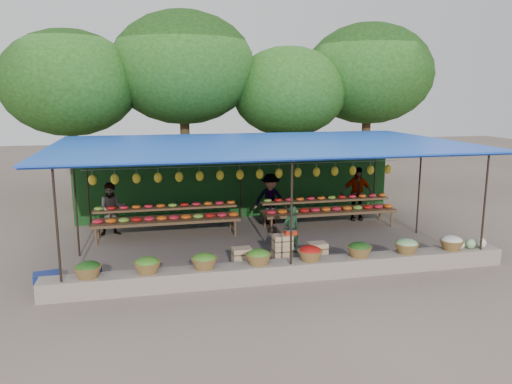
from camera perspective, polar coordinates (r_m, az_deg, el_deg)
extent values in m
plane|color=brown|center=(13.97, 0.52, -5.92)|extent=(60.00, 60.00, 0.00)
cube|color=slate|center=(11.39, 3.75, -8.93)|extent=(10.60, 0.55, 0.40)
cylinder|color=black|center=(10.59, -21.74, -4.47)|extent=(0.05, 0.05, 2.80)
cylinder|color=black|center=(10.90, 4.06, -3.25)|extent=(0.05, 0.05, 2.80)
cylinder|color=black|center=(13.09, 24.62, -1.80)|extent=(0.05, 0.05, 2.80)
cylinder|color=black|center=(13.38, -19.90, -1.18)|extent=(0.05, 0.05, 2.80)
cylinder|color=black|center=(15.44, 18.14, 0.51)|extent=(0.05, 0.05, 2.80)
cylinder|color=black|center=(16.21, -18.70, 0.97)|extent=(0.05, 0.05, 2.80)
cylinder|color=black|center=(16.41, -1.80, 1.68)|extent=(0.05, 0.05, 2.80)
cylinder|color=black|center=(17.95, 13.43, 2.20)|extent=(0.05, 0.05, 2.80)
cube|color=blue|center=(13.42, 0.54, 5.58)|extent=(10.80, 6.60, 0.04)
cube|color=blue|center=(11.51, 2.84, 3.73)|extent=(10.80, 2.19, 0.26)
cube|color=blue|center=(15.38, -1.19, 5.63)|extent=(10.80, 2.19, 0.26)
cylinder|color=#959499|center=(14.87, -0.71, 3.11)|extent=(9.60, 0.01, 0.01)
ellipsoid|color=yellow|center=(14.65, -18.18, 1.32)|extent=(0.23, 0.17, 0.30)
ellipsoid|color=yellow|center=(14.61, -15.84, 1.42)|extent=(0.23, 0.17, 0.30)
ellipsoid|color=yellow|center=(14.59, -13.49, 1.53)|extent=(0.23, 0.17, 0.30)
ellipsoid|color=yellow|center=(14.59, -11.14, 1.63)|extent=(0.23, 0.17, 0.30)
ellipsoid|color=yellow|center=(14.62, -8.79, 1.73)|extent=(0.23, 0.17, 0.30)
ellipsoid|color=yellow|center=(14.67, -6.45, 1.82)|extent=(0.23, 0.17, 0.30)
ellipsoid|color=yellow|center=(14.75, -4.13, 1.91)|extent=(0.23, 0.17, 0.30)
ellipsoid|color=yellow|center=(14.85, -1.84, 2.00)|extent=(0.23, 0.17, 0.30)
ellipsoid|color=yellow|center=(14.97, 0.42, 2.08)|extent=(0.23, 0.17, 0.30)
ellipsoid|color=yellow|center=(15.12, 2.63, 2.16)|extent=(0.23, 0.17, 0.30)
ellipsoid|color=yellow|center=(15.29, 4.80, 2.23)|extent=(0.23, 0.17, 0.30)
ellipsoid|color=yellow|center=(15.48, 6.92, 2.30)|extent=(0.23, 0.17, 0.30)
ellipsoid|color=yellow|center=(15.69, 8.99, 2.36)|extent=(0.23, 0.17, 0.30)
ellipsoid|color=yellow|center=(15.92, 11.00, 2.42)|extent=(0.23, 0.17, 0.30)
ellipsoid|color=yellow|center=(16.17, 12.94, 2.48)|extent=(0.23, 0.17, 0.30)
ellipsoid|color=yellow|center=(16.44, 14.83, 2.53)|extent=(0.23, 0.17, 0.30)
ellipsoid|color=#1F4D14|center=(10.89, -18.70, -8.13)|extent=(0.52, 0.52, 0.23)
ellipsoid|color=#3F7920|center=(10.82, -12.32, -7.91)|extent=(0.52, 0.52, 0.23)
ellipsoid|color=#3F7920|center=(10.89, -5.94, -7.59)|extent=(0.52, 0.52, 0.23)
ellipsoid|color=#3F7920|center=(11.08, 0.28, -7.18)|extent=(0.52, 0.52, 0.23)
ellipsoid|color=#A3110D|center=(11.40, 6.21, -6.72)|extent=(0.52, 0.52, 0.23)
ellipsoid|color=#1F4D14|center=(11.83, 11.75, -6.22)|extent=(0.52, 0.52, 0.23)
ellipsoid|color=#83B772|center=(12.37, 16.84, -5.71)|extent=(0.52, 0.52, 0.23)
ellipsoid|color=beige|center=(12.99, 21.47, -5.20)|extent=(0.52, 0.52, 0.23)
cube|color=#1C4E1C|center=(16.68, -1.97, 1.31)|extent=(10.60, 0.06, 2.50)
cylinder|color=#362213|center=(19.06, -20.06, 4.11)|extent=(0.36, 0.36, 3.97)
ellipsoid|color=#19370F|center=(18.95, -20.57, 11.57)|extent=(4.77, 4.77, 3.69)
cylinder|color=#362213|center=(19.35, -8.09, 5.54)|extent=(0.36, 0.36, 4.48)
ellipsoid|color=#19370F|center=(19.28, -8.33, 13.85)|extent=(5.39, 5.39, 4.17)
cylinder|color=#362213|center=(19.83, 3.64, 4.65)|extent=(0.36, 0.36, 3.71)
ellipsoid|color=#19370F|center=(19.70, 3.73, 11.36)|extent=(4.47, 4.47, 3.45)
cylinder|color=#362213|center=(21.41, 12.42, 5.75)|extent=(0.36, 0.36, 4.35)
ellipsoid|color=#19370F|center=(21.34, 12.73, 13.04)|extent=(5.24, 5.24, 4.05)
cube|color=#4F301F|center=(14.75, -10.16, -3.16)|extent=(4.20, 0.95, 0.08)
cube|color=#4F301F|center=(14.98, -10.26, -1.84)|extent=(4.20, 0.35, 0.06)
cylinder|color=#4F301F|center=(14.48, -17.80, -4.82)|extent=(0.06, 0.06, 0.50)
cylinder|color=#4F301F|center=(14.64, -2.39, -4.11)|extent=(0.06, 0.06, 0.50)
cylinder|color=#4F301F|center=(15.25, -17.56, -4.01)|extent=(0.06, 0.06, 0.50)
cylinder|color=#4F301F|center=(15.40, -2.93, -3.34)|extent=(0.06, 0.06, 0.50)
ellipsoid|color=red|center=(14.63, -17.61, -3.23)|extent=(0.31, 0.26, 0.13)
ellipsoid|color=olive|center=(15.00, -17.54, -1.81)|extent=(0.26, 0.22, 0.12)
ellipsoid|color=#CB4F12|center=(14.60, -16.24, -3.18)|extent=(0.31, 0.26, 0.13)
ellipsoid|color=#A3110D|center=(14.98, -16.20, -1.76)|extent=(0.26, 0.22, 0.12)
ellipsoid|color=olive|center=(14.58, -14.87, -3.12)|extent=(0.31, 0.26, 0.13)
ellipsoid|color=red|center=(14.96, -14.87, -1.70)|extent=(0.26, 0.22, 0.12)
ellipsoid|color=#A3110D|center=(14.57, -13.49, -3.07)|extent=(0.31, 0.26, 0.13)
ellipsoid|color=#CB4F12|center=(14.95, -13.53, -1.65)|extent=(0.26, 0.22, 0.12)
ellipsoid|color=red|center=(14.57, -12.11, -3.01)|extent=(0.31, 0.26, 0.13)
ellipsoid|color=red|center=(14.95, -12.18, -1.59)|extent=(0.26, 0.22, 0.12)
ellipsoid|color=#CB4F12|center=(14.58, -10.74, -2.95)|extent=(0.31, 0.26, 0.13)
ellipsoid|color=#CB4F12|center=(14.95, -10.84, -1.53)|extent=(0.26, 0.22, 0.12)
ellipsoid|color=red|center=(14.59, -9.36, -2.88)|extent=(0.31, 0.26, 0.13)
ellipsoid|color=olive|center=(14.97, -9.51, -1.47)|extent=(0.26, 0.22, 0.12)
ellipsoid|color=#CB4F12|center=(14.61, -7.99, -2.82)|extent=(0.31, 0.26, 0.13)
ellipsoid|color=#A3110D|center=(14.99, -8.17, -1.41)|extent=(0.26, 0.22, 0.12)
ellipsoid|color=olive|center=(14.65, -6.63, -2.76)|extent=(0.31, 0.26, 0.13)
ellipsoid|color=red|center=(15.02, -6.84, -1.35)|extent=(0.26, 0.22, 0.12)
ellipsoid|color=#A3110D|center=(14.69, -5.27, -2.69)|extent=(0.31, 0.26, 0.13)
ellipsoid|color=#CB4F12|center=(15.06, -5.52, -1.29)|extent=(0.26, 0.22, 0.12)
ellipsoid|color=red|center=(14.73, -3.92, -2.62)|extent=(0.31, 0.26, 0.13)
ellipsoid|color=red|center=(15.11, -4.20, -1.23)|extent=(0.26, 0.22, 0.12)
ellipsoid|color=#CB4F12|center=(14.79, -2.58, -2.55)|extent=(0.31, 0.26, 0.13)
ellipsoid|color=#CB4F12|center=(15.16, -2.89, -1.17)|extent=(0.26, 0.22, 0.12)
cube|color=#4F301F|center=(15.76, 8.31, -2.17)|extent=(4.20, 0.95, 0.08)
cube|color=#4F301F|center=(15.97, 7.95, -0.95)|extent=(4.20, 0.35, 0.06)
cylinder|color=#4F301F|center=(14.87, 1.79, -3.86)|extent=(0.06, 0.06, 0.50)
cylinder|color=#4F301F|center=(16.27, 15.22, -2.94)|extent=(0.06, 0.06, 0.50)
cylinder|color=#4F301F|center=(15.62, 1.05, -3.12)|extent=(0.06, 0.06, 0.50)
cylinder|color=#4F301F|center=(16.96, 13.96, -2.30)|extent=(0.06, 0.06, 0.50)
ellipsoid|color=red|center=(15.03, 1.74, -2.32)|extent=(0.31, 0.26, 0.13)
ellipsoid|color=olive|center=(15.39, 1.33, -0.96)|extent=(0.26, 0.22, 0.12)
ellipsoid|color=#CB4F12|center=(15.12, 3.03, -2.25)|extent=(0.31, 0.26, 0.13)
ellipsoid|color=#A3110D|center=(15.48, 2.58, -0.90)|extent=(0.26, 0.22, 0.12)
ellipsoid|color=olive|center=(15.22, 4.30, -2.18)|extent=(0.31, 0.26, 0.13)
ellipsoid|color=red|center=(15.58, 3.83, -0.84)|extent=(0.26, 0.22, 0.12)
ellipsoid|color=#A3110D|center=(15.32, 5.55, -2.11)|extent=(0.31, 0.26, 0.13)
ellipsoid|color=#CB4F12|center=(15.68, 5.05, -0.78)|extent=(0.26, 0.22, 0.12)
ellipsoid|color=red|center=(15.43, 6.78, -2.04)|extent=(0.31, 0.26, 0.13)
ellipsoid|color=red|center=(15.79, 6.26, -0.72)|extent=(0.26, 0.22, 0.12)
ellipsoid|color=#CB4F12|center=(15.55, 8.00, -1.97)|extent=(0.31, 0.26, 0.13)
ellipsoid|color=#CB4F12|center=(15.90, 7.45, -0.66)|extent=(0.26, 0.22, 0.12)
ellipsoid|color=red|center=(15.68, 9.20, -1.90)|extent=(0.31, 0.26, 0.13)
ellipsoid|color=olive|center=(16.03, 8.63, -0.60)|extent=(0.26, 0.22, 0.12)
ellipsoid|color=#CB4F12|center=(15.81, 10.37, -1.82)|extent=(0.31, 0.26, 0.13)
ellipsoid|color=#A3110D|center=(16.16, 9.79, -0.54)|extent=(0.26, 0.22, 0.12)
ellipsoid|color=olive|center=(15.95, 11.53, -1.75)|extent=(0.31, 0.26, 0.13)
ellipsoid|color=red|center=(16.29, 10.92, -0.49)|extent=(0.26, 0.22, 0.12)
ellipsoid|color=#A3110D|center=(16.09, 12.67, -1.68)|extent=(0.31, 0.26, 0.13)
ellipsoid|color=#CB4F12|center=(16.44, 12.04, -0.43)|extent=(0.26, 0.22, 0.12)
ellipsoid|color=red|center=(16.25, 13.78, -1.62)|extent=(0.31, 0.26, 0.13)
ellipsoid|color=red|center=(16.58, 13.14, -0.37)|extent=(0.26, 0.22, 0.12)
ellipsoid|color=#CB4F12|center=(16.40, 14.88, -1.55)|extent=(0.31, 0.26, 0.13)
ellipsoid|color=#CB4F12|center=(16.74, 14.22, -0.32)|extent=(0.26, 0.22, 0.12)
cube|color=tan|center=(12.03, -1.62, -8.17)|extent=(0.46, 0.35, 0.25)
cube|color=tan|center=(11.95, -1.63, -6.99)|extent=(0.46, 0.35, 0.25)
cube|color=tan|center=(12.25, 3.01, -7.81)|extent=(0.46, 0.35, 0.25)
cube|color=tan|center=(12.17, 3.02, -6.66)|extent=(0.46, 0.35, 0.25)
cube|color=tan|center=(12.09, 3.04, -5.48)|extent=(0.46, 0.35, 0.25)
cube|color=tan|center=(12.52, 7.01, -7.47)|extent=(0.46, 0.35, 0.25)
cube|color=tan|center=(12.44, 7.04, -6.33)|extent=(0.46, 0.35, 0.25)
cube|color=red|center=(12.10, 3.94, -4.60)|extent=(0.27, 0.24, 0.11)
cylinder|color=#959499|center=(12.08, 3.95, -4.29)|extent=(0.29, 0.29, 0.03)
cylinder|color=#959499|center=(12.06, 3.95, -3.89)|extent=(0.03, 0.03, 0.20)
imported|color=#193820|center=(13.04, 4.06, -4.31)|extent=(0.53, 0.42, 1.27)
imported|color=slate|center=(15.19, -16.11, -1.89)|extent=(0.83, 0.68, 1.58)
imported|color=slate|center=(15.87, 1.65, -0.81)|extent=(1.09, 0.68, 1.62)
imported|color=slate|center=(16.70, 11.45, -0.18)|extent=(1.09, 0.60, 1.76)
cube|color=navy|center=(12.01, -18.47, -8.74)|extent=(0.54, 0.46, 0.27)
cube|color=navy|center=(11.81, -22.80, -9.27)|extent=(0.60, 0.48, 0.32)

